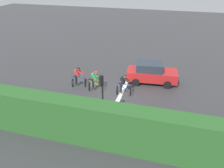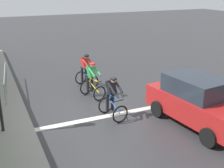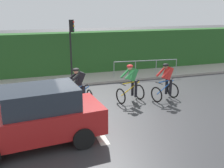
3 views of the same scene
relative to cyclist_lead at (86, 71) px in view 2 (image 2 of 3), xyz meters
name	(u,v)px [view 2 (image 2 of 3)]	position (x,y,z in m)	size (l,w,h in m)	color
ground_plane	(104,114)	(-0.45, -3.42, -0.80)	(80.00, 80.00, 0.00)	#333335
road_marking_stop_line	(107,116)	(-0.45, -3.66, -0.79)	(7.00, 0.30, 0.01)	silver
cyclist_lead	(86,71)	(0.00, 0.00, 0.00)	(0.97, 1.23, 1.66)	black
cyclist_second	(92,81)	(-0.26, -1.54, 0.00)	(0.95, 1.22, 1.66)	black
cyclist_mid	(112,98)	(-0.29, -3.83, 0.00)	(0.83, 1.17, 1.66)	black
car_red	(198,102)	(2.30, -5.61, 0.08)	(2.20, 4.25, 1.76)	#B21E1E
pedestrian_railing_kerbside	(5,76)	(-3.75, 0.75, 0.00)	(0.42, 3.82, 1.03)	#999EA3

